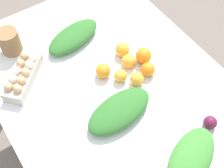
% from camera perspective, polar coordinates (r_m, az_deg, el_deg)
% --- Properties ---
extents(ground_plane, '(8.00, 8.00, 0.00)m').
position_cam_1_polar(ground_plane, '(2.22, -0.00, -11.65)').
color(ground_plane, '#70665B').
extents(dining_table, '(1.49, 1.08, 0.77)m').
position_cam_1_polar(dining_table, '(1.61, -0.00, -2.11)').
color(dining_table, silver).
rests_on(dining_table, ground_plane).
extents(egg_carton, '(0.27, 0.28, 0.09)m').
position_cam_1_polar(egg_carton, '(1.59, -16.04, 1.56)').
color(egg_carton, beige).
rests_on(egg_carton, dining_table).
extents(paper_bag, '(0.11, 0.11, 0.13)m').
position_cam_1_polar(paper_bag, '(1.72, -18.22, 7.38)').
color(paper_bag, olive).
rests_on(paper_bag, dining_table).
extents(greens_bunch_chard, '(0.28, 0.36, 0.07)m').
position_cam_1_polar(greens_bunch_chard, '(1.37, 14.23, -13.12)').
color(greens_bunch_chard, '#3D8433').
rests_on(greens_bunch_chard, dining_table).
extents(greens_bunch_kale, '(0.23, 0.36, 0.07)m').
position_cam_1_polar(greens_bunch_kale, '(1.72, -7.10, 8.58)').
color(greens_bunch_kale, '#2D6B28').
rests_on(greens_bunch_kale, dining_table).
extents(greens_bunch_dandelion, '(0.20, 0.35, 0.07)m').
position_cam_1_polar(greens_bunch_dandelion, '(1.43, 1.34, -4.93)').
color(greens_bunch_dandelion, '#2D6B28').
rests_on(greens_bunch_dandelion, dining_table).
extents(beet_root, '(0.06, 0.06, 0.06)m').
position_cam_1_polar(beet_root, '(1.47, 17.50, -6.74)').
color(beet_root, '#5B1933').
rests_on(beet_root, dining_table).
extents(orange_0, '(0.06, 0.06, 0.06)m').
position_cam_1_polar(orange_0, '(1.54, 1.57, 1.49)').
color(orange_0, '#F9A833').
rests_on(orange_0, dining_table).
extents(orange_1, '(0.07, 0.07, 0.07)m').
position_cam_1_polar(orange_1, '(1.59, 3.06, 4.20)').
color(orange_1, '#F9A833').
rests_on(orange_1, dining_table).
extents(orange_2, '(0.07, 0.07, 0.07)m').
position_cam_1_polar(orange_2, '(1.57, 6.59, 2.66)').
color(orange_2, orange).
rests_on(orange_2, dining_table).
extents(orange_3, '(0.08, 0.08, 0.08)m').
position_cam_1_polar(orange_3, '(1.64, 1.93, 6.28)').
color(orange_3, orange).
rests_on(orange_3, dining_table).
extents(orange_4, '(0.08, 0.08, 0.08)m').
position_cam_1_polar(orange_4, '(1.55, -1.56, 2.45)').
color(orange_4, orange).
rests_on(orange_4, dining_table).
extents(orange_5, '(0.08, 0.08, 0.08)m').
position_cam_1_polar(orange_5, '(1.61, 5.81, 5.17)').
color(orange_5, orange).
rests_on(orange_5, dining_table).
extents(orange_6, '(0.07, 0.07, 0.07)m').
position_cam_1_polar(orange_6, '(1.53, 4.59, 0.91)').
color(orange_6, '#F9A833').
rests_on(orange_6, dining_table).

